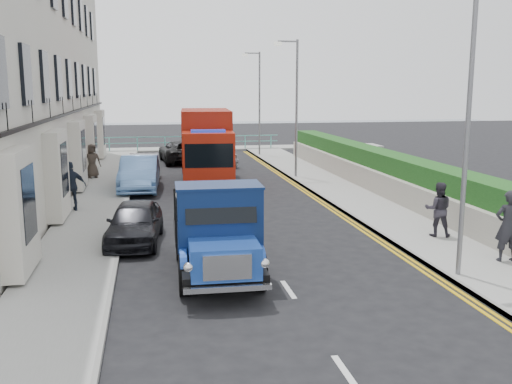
{
  "coord_description": "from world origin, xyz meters",
  "views": [
    {
      "loc": [
        -3.05,
        -14.32,
        4.64
      ],
      "look_at": [
        0.17,
        3.07,
        1.4
      ],
      "focal_mm": 40.0,
      "sensor_mm": 36.0,
      "label": 1
    }
  ],
  "objects_px": {
    "lamp_mid": "(294,101)",
    "lamp_far": "(258,97)",
    "lamp_near": "(464,116)",
    "red_lorry": "(206,145)",
    "parked_car_front": "(135,222)",
    "bedford_lorry": "(219,237)",
    "pedestrian_east_near": "(508,226)"
  },
  "relations": [
    {
      "from": "red_lorry",
      "to": "lamp_near",
      "type": "bearing_deg",
      "value": -69.83
    },
    {
      "from": "lamp_far",
      "to": "red_lorry",
      "type": "height_order",
      "value": "lamp_far"
    },
    {
      "from": "lamp_near",
      "to": "red_lorry",
      "type": "relative_size",
      "value": 1.01
    },
    {
      "from": "lamp_mid",
      "to": "red_lorry",
      "type": "bearing_deg",
      "value": -172.49
    },
    {
      "from": "lamp_mid",
      "to": "red_lorry",
      "type": "height_order",
      "value": "lamp_mid"
    },
    {
      "from": "lamp_near",
      "to": "bedford_lorry",
      "type": "height_order",
      "value": "lamp_near"
    },
    {
      "from": "bedford_lorry",
      "to": "pedestrian_east_near",
      "type": "distance_m",
      "value": 7.62
    },
    {
      "from": "lamp_far",
      "to": "red_lorry",
      "type": "distance_m",
      "value": 11.73
    },
    {
      "from": "lamp_mid",
      "to": "lamp_far",
      "type": "xyz_separation_m",
      "value": [
        0.0,
        10.0,
        0.0
      ]
    },
    {
      "from": "red_lorry",
      "to": "bedford_lorry",
      "type": "bearing_deg",
      "value": -90.8
    },
    {
      "from": "lamp_mid",
      "to": "parked_car_front",
      "type": "xyz_separation_m",
      "value": [
        -7.78,
        -11.19,
        -3.36
      ]
    },
    {
      "from": "lamp_far",
      "to": "bedford_lorry",
      "type": "height_order",
      "value": "lamp_far"
    },
    {
      "from": "bedford_lorry",
      "to": "pedestrian_east_near",
      "type": "bearing_deg",
      "value": 0.19
    },
    {
      "from": "red_lorry",
      "to": "pedestrian_east_near",
      "type": "distance_m",
      "value": 16.03
    },
    {
      "from": "red_lorry",
      "to": "parked_car_front",
      "type": "xyz_separation_m",
      "value": [
        -3.22,
        -10.59,
        -1.26
      ]
    },
    {
      "from": "red_lorry",
      "to": "parked_car_front",
      "type": "bearing_deg",
      "value": -103.22
    },
    {
      "from": "red_lorry",
      "to": "pedestrian_east_near",
      "type": "height_order",
      "value": "red_lorry"
    },
    {
      "from": "parked_car_front",
      "to": "pedestrian_east_near",
      "type": "distance_m",
      "value": 10.52
    },
    {
      "from": "bedford_lorry",
      "to": "parked_car_front",
      "type": "relative_size",
      "value": 1.35
    },
    {
      "from": "lamp_mid",
      "to": "bedford_lorry",
      "type": "xyz_separation_m",
      "value": [
        -5.69,
        -15.08,
        -2.9
      ]
    },
    {
      "from": "red_lorry",
      "to": "pedestrian_east_near",
      "type": "xyz_separation_m",
      "value": [
        6.48,
        -14.63,
        -0.83
      ]
    },
    {
      "from": "lamp_near",
      "to": "parked_car_front",
      "type": "bearing_deg",
      "value": 148.28
    },
    {
      "from": "parked_car_front",
      "to": "lamp_far",
      "type": "bearing_deg",
      "value": 75.9
    },
    {
      "from": "lamp_near",
      "to": "parked_car_front",
      "type": "height_order",
      "value": "lamp_near"
    },
    {
      "from": "lamp_near",
      "to": "lamp_far",
      "type": "xyz_separation_m",
      "value": [
        0.0,
        26.0,
        0.0
      ]
    },
    {
      "from": "red_lorry",
      "to": "pedestrian_east_near",
      "type": "relative_size",
      "value": 3.64
    },
    {
      "from": "parked_car_front",
      "to": "pedestrian_east_near",
      "type": "bearing_deg",
      "value": -16.57
    },
    {
      "from": "pedestrian_east_near",
      "to": "lamp_far",
      "type": "bearing_deg",
      "value": -78.72
    },
    {
      "from": "lamp_near",
      "to": "red_lorry",
      "type": "height_order",
      "value": "lamp_near"
    },
    {
      "from": "red_lorry",
      "to": "parked_car_front",
      "type": "distance_m",
      "value": 11.14
    },
    {
      "from": "lamp_near",
      "to": "lamp_far",
      "type": "relative_size",
      "value": 1.0
    },
    {
      "from": "bedford_lorry",
      "to": "lamp_near",
      "type": "bearing_deg",
      "value": -7.83
    }
  ]
}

